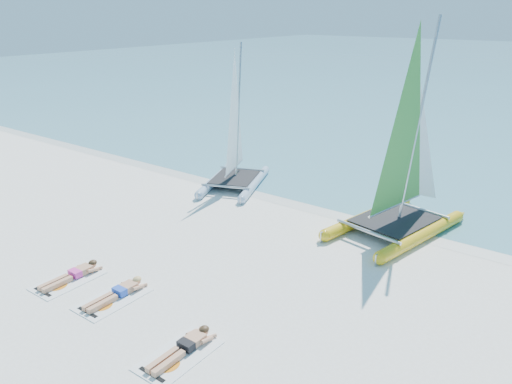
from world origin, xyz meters
TOP-DOWN VIEW (x-y plane):
  - ground at (0.00, 0.00)m, footprint 140.00×140.00m
  - wet_sand_strip at (0.00, 5.50)m, footprint 140.00×1.40m
  - catamaran_blue at (-3.38, 5.59)m, footprint 3.51×4.76m
  - catamaran_yellow at (3.84, 5.60)m, footprint 3.40×5.64m
  - towel_a at (-2.08, -3.23)m, footprint 1.00×1.85m
  - sunbather_a at (-2.08, -3.04)m, footprint 0.37×1.73m
  - towel_b at (-0.36, -3.11)m, footprint 1.00×1.85m
  - sunbather_b at (-0.36, -2.91)m, footprint 0.37×1.73m
  - towel_c at (2.54, -3.68)m, footprint 1.00×1.85m
  - sunbather_c at (2.54, -3.48)m, footprint 0.37×1.73m

SIDE VIEW (x-z plane):
  - ground at x=0.00m, z-range 0.00..0.00m
  - wet_sand_strip at x=0.00m, z-range 0.00..0.01m
  - towel_a at x=-2.08m, z-range 0.00..0.02m
  - towel_b at x=-0.36m, z-range 0.00..0.02m
  - towel_c at x=2.54m, z-range 0.00..0.02m
  - sunbather_a at x=-2.08m, z-range -0.01..0.25m
  - sunbather_b at x=-0.36m, z-range -0.01..0.25m
  - sunbather_c at x=2.54m, z-range -0.01..0.25m
  - catamaran_blue at x=-3.38m, z-range -1.18..4.69m
  - catamaran_yellow at x=3.84m, z-range -1.29..5.70m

